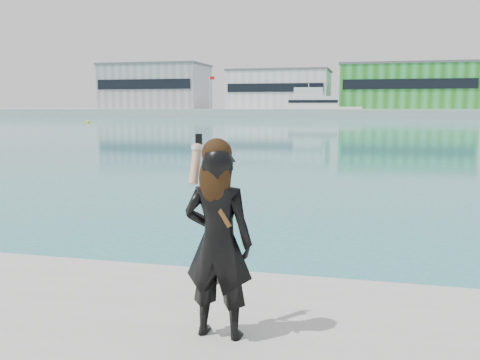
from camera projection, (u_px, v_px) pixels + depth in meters
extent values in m
cube|color=#9E9E99|center=(370.00, 113.00, 129.75)|extent=(320.00, 40.00, 2.00)
cube|color=gray|center=(156.00, 88.00, 140.11)|extent=(26.00, 16.00, 11.00)
cube|color=black|center=(143.00, 84.00, 132.25)|extent=(24.70, 0.20, 2.42)
cube|color=#59595B|center=(155.00, 65.00, 139.32)|extent=(26.52, 16.32, 0.50)
cube|color=silver|center=(280.00, 90.00, 132.34)|extent=(24.00, 15.00, 9.00)
cube|color=black|center=(274.00, 88.00, 124.97)|extent=(22.80, 0.20, 1.98)
cube|color=#59595B|center=(280.00, 71.00, 131.69)|extent=(24.48, 15.30, 0.50)
cube|color=#2B8320|center=(406.00, 87.00, 125.09)|extent=(30.00, 16.00, 10.00)
cube|color=black|center=(409.00, 84.00, 117.23)|extent=(28.50, 0.20, 2.20)
cube|color=#59595B|center=(407.00, 65.00, 124.37)|extent=(30.60, 16.32, 0.50)
cylinder|color=silver|center=(210.00, 92.00, 129.51)|extent=(0.16, 0.16, 8.00)
cube|color=red|center=(212.00, 78.00, 128.90)|extent=(1.20, 0.04, 0.80)
cylinder|color=silver|center=(476.00, 90.00, 115.14)|extent=(0.16, 0.16, 8.00)
cube|color=red|center=(480.00, 74.00, 114.53)|extent=(1.20, 0.04, 0.80)
cube|color=silver|center=(318.00, 112.00, 118.14)|extent=(19.28, 6.93, 2.52)
cube|color=silver|center=(313.00, 101.00, 117.97)|extent=(10.84, 5.34, 2.31)
cube|color=silver|center=(308.00, 92.00, 117.84)|extent=(6.59, 4.12, 1.89)
cube|color=black|center=(313.00, 101.00, 117.97)|extent=(11.06, 5.46, 0.63)
cylinder|color=silver|center=(309.00, 83.00, 117.57)|extent=(0.17, 0.17, 2.10)
sphere|color=#FFEA0D|center=(88.00, 123.00, 84.43)|extent=(0.50, 0.50, 0.50)
imported|color=black|center=(218.00, 243.00, 4.15)|extent=(0.56, 0.38, 1.50)
sphere|color=black|center=(217.00, 153.00, 4.03)|extent=(0.23, 0.23, 0.23)
ellipsoid|color=black|center=(215.00, 179.00, 4.01)|extent=(0.25, 0.13, 0.40)
cylinder|color=tan|center=(195.00, 164.00, 4.22)|extent=(0.08, 0.18, 0.33)
cylinder|color=white|center=(197.00, 147.00, 4.24)|extent=(0.09, 0.09, 0.03)
cube|color=black|center=(199.00, 141.00, 4.27)|extent=(0.06, 0.01, 0.11)
cube|color=#4C2D14|center=(218.00, 207.00, 4.02)|extent=(0.21, 0.02, 0.31)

